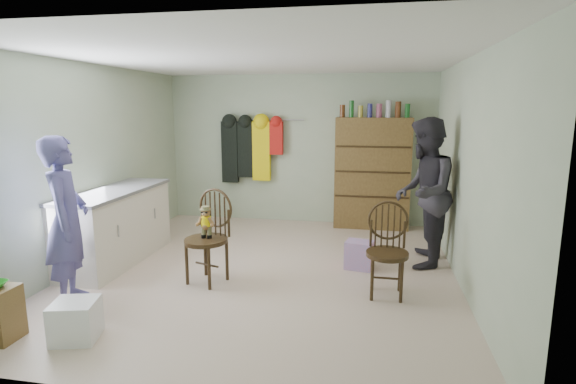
% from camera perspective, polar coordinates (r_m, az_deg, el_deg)
% --- Properties ---
extents(ground_plane, '(5.00, 5.00, 0.00)m').
position_cam_1_polar(ground_plane, '(5.56, -2.96, -9.96)').
color(ground_plane, beige).
rests_on(ground_plane, ground).
extents(room_walls, '(5.00, 5.00, 5.00)m').
position_cam_1_polar(room_walls, '(5.73, -1.86, 6.89)').
color(room_walls, '#B3C1A2').
rests_on(room_walls, ground).
extents(counter, '(0.64, 1.86, 0.94)m').
position_cam_1_polar(counter, '(6.15, -20.99, -4.01)').
color(counter, silver).
rests_on(counter, ground).
extents(plastic_tub, '(0.43, 0.42, 0.34)m').
position_cam_1_polar(plastic_tub, '(4.38, -25.37, -14.52)').
color(plastic_tub, white).
rests_on(plastic_tub, ground).
extents(chair_front, '(0.59, 0.59, 1.06)m').
position_cam_1_polar(chair_front, '(5.15, -10.01, -4.85)').
color(chair_front, '#3F2B16').
rests_on(chair_front, ground).
extents(chair_far, '(0.44, 0.44, 0.99)m').
position_cam_1_polar(chair_far, '(4.85, 12.51, -6.69)').
color(chair_far, '#3F2B16').
rests_on(chair_far, ground).
extents(striped_bag, '(0.37, 0.31, 0.34)m').
position_cam_1_polar(striped_bag, '(5.65, 9.03, -7.88)').
color(striped_bag, pink).
rests_on(striped_bag, ground).
extents(person_left, '(0.63, 0.73, 1.70)m').
position_cam_1_polar(person_left, '(4.96, -26.29, -3.37)').
color(person_left, '#534F92').
rests_on(person_left, ground).
extents(person_right, '(0.85, 1.01, 1.85)m').
position_cam_1_polar(person_right, '(5.77, 16.83, -0.10)').
color(person_right, '#2D2B33').
rests_on(person_right, ground).
extents(dresser, '(1.20, 0.39, 2.06)m').
position_cam_1_polar(dresser, '(7.42, 10.66, 2.44)').
color(dresser, brown).
rests_on(dresser, ground).
extents(coat_rack, '(1.42, 0.12, 1.09)m').
position_cam_1_polar(coat_rack, '(7.74, -4.88, 5.43)').
color(coat_rack, '#99999E').
rests_on(coat_rack, ground).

